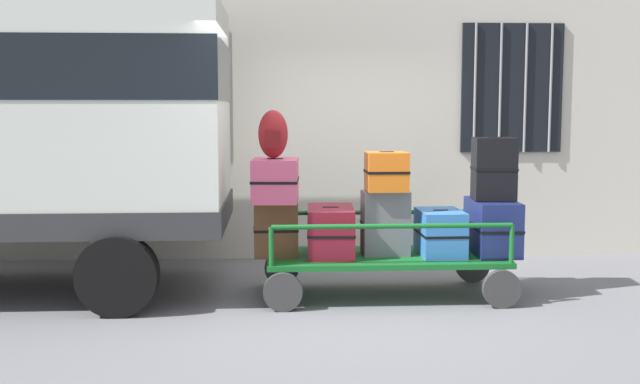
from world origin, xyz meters
TOP-DOWN VIEW (x-y plane):
  - ground_plane at (0.00, 0.00)m, footprint 40.00×40.00m
  - building_wall at (0.00, 2.25)m, footprint 12.00×0.38m
  - luggage_cart at (0.45, 0.20)m, footprint 2.29×1.08m
  - cart_railing at (0.45, 0.20)m, footprint 2.19×0.95m
  - suitcase_left_bottom at (-0.59, 0.19)m, footprint 0.42×0.32m
  - suitcase_left_middle at (-0.59, 0.17)m, footprint 0.46×0.60m
  - suitcase_midleft_bottom at (-0.07, 0.23)m, footprint 0.47×0.75m
  - suitcase_center_bottom at (0.45, 0.21)m, footprint 0.45×0.32m
  - suitcase_center_middle at (0.45, 0.17)m, footprint 0.39×0.36m
  - suitcase_midright_bottom at (0.96, 0.17)m, footprint 0.41×0.60m
  - suitcase_right_bottom at (1.48, 0.23)m, footprint 0.41×0.75m
  - suitcase_right_middle at (1.48, 0.23)m, footprint 0.42×0.38m
  - backpack at (-0.60, 0.15)m, footprint 0.27×0.22m

SIDE VIEW (x-z plane):
  - ground_plane at x=0.00m, z-range 0.00..0.00m
  - luggage_cart at x=0.45m, z-range 0.13..0.53m
  - suitcase_midright_bottom at x=0.96m, z-range 0.39..0.82m
  - suitcase_midleft_bottom at x=-0.07m, z-range 0.39..0.85m
  - suitcase_right_bottom at x=1.48m, z-range 0.39..0.91m
  - suitcase_left_bottom at x=-0.59m, z-range 0.39..0.91m
  - cart_railing at x=0.45m, z-range 0.51..0.88m
  - suitcase_center_bottom at x=0.45m, z-range 0.39..1.00m
  - suitcase_left_middle at x=-0.59m, z-range 0.91..1.31m
  - suitcase_center_middle at x=0.45m, z-range 1.00..1.37m
  - suitcase_right_middle at x=1.48m, z-range 0.91..1.50m
  - backpack at x=-0.60m, z-range 1.31..1.75m
  - building_wall at x=0.00m, z-range 0.00..5.00m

